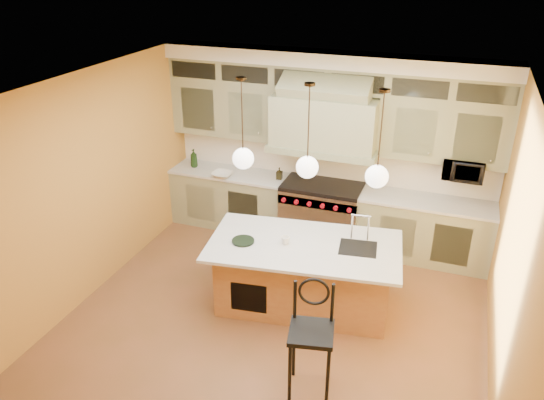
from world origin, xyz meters
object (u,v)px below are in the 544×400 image
at_px(range, 321,212).
at_px(microwave, 463,169).
at_px(kitchen_island, 304,273).
at_px(counter_stool, 312,332).

height_order(range, microwave, microwave).
relative_size(range, microwave, 2.21).
bearing_deg(kitchen_island, range, 90.18).
height_order(range, counter_stool, counter_stool).
xyz_separation_m(kitchen_island, microwave, (1.71, 1.80, 0.98)).
xyz_separation_m(kitchen_island, counter_stool, (0.48, -1.37, 0.26)).
distance_m(range, kitchen_island, 1.71).
bearing_deg(kitchen_island, microwave, 38.62).
relative_size(kitchen_island, microwave, 4.60).
relative_size(range, kitchen_island, 0.48).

